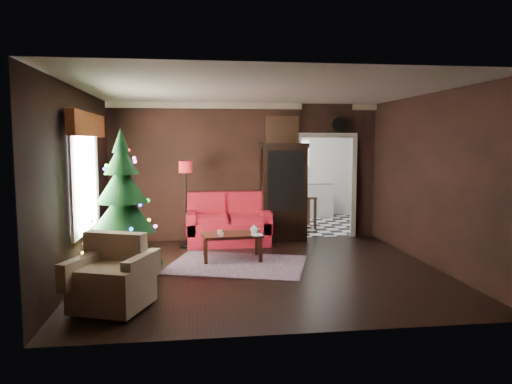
{
  "coord_description": "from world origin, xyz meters",
  "views": [
    {
      "loc": [
        -1.09,
        -7.25,
        2.01
      ],
      "look_at": [
        0.0,
        0.9,
        1.15
      ],
      "focal_mm": 33.53,
      "sensor_mm": 36.0,
      "label": 1
    }
  ],
  "objects": [
    {
      "name": "rug",
      "position": [
        -0.38,
        0.41,
        0.01
      ],
      "size": [
        2.54,
        2.16,
        0.01
      ],
      "primitive_type": "cube",
      "rotation": [
        0.0,
        0.0,
        -0.31
      ],
      "color": "#603A4C",
      "rests_on": "ground"
    },
    {
      "name": "painting",
      "position": [
        0.75,
        2.46,
        2.25
      ],
      "size": [
        0.62,
        0.05,
        0.52
      ],
      "primitive_type": "cube",
      "color": "tan",
      "rests_on": "wall_back"
    },
    {
      "name": "wall_right",
      "position": [
        2.75,
        0.0,
        1.4
      ],
      "size": [
        0.0,
        5.5,
        5.5
      ],
      "primitive_type": "plane",
      "rotation": [
        1.57,
        0.0,
        -1.57
      ],
      "color": "black",
      "rests_on": "ground"
    },
    {
      "name": "christmas_tree",
      "position": [
        -2.12,
        -0.07,
        1.05
      ],
      "size": [
        1.43,
        1.43,
        2.19
      ],
      "primitive_type": null,
      "rotation": [
        0.0,
        0.0,
        -0.3
      ],
      "color": "black",
      "rests_on": "ground"
    },
    {
      "name": "kitchen_table",
      "position": [
        1.4,
        3.7,
        0.38
      ],
      "size": [
        0.7,
        0.7,
        0.75
      ],
      "primitive_type": null,
      "color": "brown",
      "rests_on": "ground"
    },
    {
      "name": "kitchen_counter",
      "position": [
        1.7,
        5.2,
        0.45
      ],
      "size": [
        1.8,
        0.6,
        0.9
      ],
      "primitive_type": "cube",
      "color": "silver",
      "rests_on": "ground"
    },
    {
      "name": "wall_left",
      "position": [
        -2.75,
        0.0,
        1.4
      ],
      "size": [
        0.0,
        5.5,
        5.5
      ],
      "primitive_type": "plane",
      "rotation": [
        1.57,
        0.0,
        1.57
      ],
      "color": "black",
      "rests_on": "ground"
    },
    {
      "name": "loveseat",
      "position": [
        -0.4,
        2.05,
        0.5
      ],
      "size": [
        1.7,
        0.9,
        1.0
      ],
      "primitive_type": null,
      "color": "maroon",
      "rests_on": "ground"
    },
    {
      "name": "ceiling",
      "position": [
        0.0,
        0.0,
        2.8
      ],
      "size": [
        5.5,
        5.5,
        0.0
      ],
      "primitive_type": "plane",
      "rotation": [
        3.14,
        0.0,
        0.0
      ],
      "color": "white",
      "rests_on": "ground"
    },
    {
      "name": "wall_clock",
      "position": [
        1.95,
        2.45,
        2.38
      ],
      "size": [
        0.32,
        0.32,
        0.06
      ],
      "primitive_type": "cylinder",
      "color": "white",
      "rests_on": "wall_back"
    },
    {
      "name": "kitchen_window",
      "position": [
        1.7,
        5.45,
        1.7
      ],
      "size": [
        0.7,
        0.06,
        0.7
      ],
      "primitive_type": "cube",
      "color": "white",
      "rests_on": "ground"
    },
    {
      "name": "book",
      "position": [
        -0.12,
        0.53,
        0.58
      ],
      "size": [
        0.17,
        0.02,
        0.24
      ],
      "primitive_type": "imported",
      "rotation": [
        0.0,
        0.0,
        0.04
      ],
      "color": "tan",
      "rests_on": "coffee_table"
    },
    {
      "name": "cup_b",
      "position": [
        -0.63,
        0.55,
        0.49
      ],
      "size": [
        0.09,
        0.09,
        0.06
      ],
      "primitive_type": "cylinder",
      "rotation": [
        0.0,
        0.0,
        -0.23
      ],
      "color": "white",
      "rests_on": "coffee_table"
    },
    {
      "name": "floor",
      "position": [
        0.0,
        0.0,
        0.0
      ],
      "size": [
        5.5,
        5.5,
        0.0
      ],
      "primitive_type": "plane",
      "color": "black",
      "rests_on": "ground"
    },
    {
      "name": "floor_lamp",
      "position": [
        -1.22,
        1.87,
        0.83
      ],
      "size": [
        0.36,
        0.36,
        1.64
      ],
      "primitive_type": null,
      "rotation": [
        0.0,
        0.0,
        -0.4
      ],
      "color": "black",
      "rests_on": "ground"
    },
    {
      "name": "cup_a",
      "position": [
        -0.64,
        0.77,
        0.49
      ],
      "size": [
        0.1,
        0.1,
        0.07
      ],
      "primitive_type": "cylinder",
      "rotation": [
        0.0,
        0.0,
        0.4
      ],
      "color": "white",
      "rests_on": "coffee_table"
    },
    {
      "name": "coffee_table",
      "position": [
        -0.43,
        0.77,
        0.23
      ],
      "size": [
        1.05,
        0.7,
        0.45
      ],
      "primitive_type": null,
      "rotation": [
        0.0,
        0.0,
        0.11
      ],
      "color": "black",
      "rests_on": "rug"
    },
    {
      "name": "kitchen_floor",
      "position": [
        1.7,
        4.0,
        0.0
      ],
      "size": [
        3.0,
        3.0,
        0.0
      ],
      "primitive_type": "plane",
      "color": "white",
      "rests_on": "ground"
    },
    {
      "name": "teapot",
      "position": [
        -0.06,
        0.7,
        0.53
      ],
      "size": [
        0.17,
        0.17,
        0.14
      ],
      "primitive_type": null,
      "rotation": [
        0.0,
        0.0,
        -0.11
      ],
      "color": "white",
      "rests_on": "coffee_table"
    },
    {
      "name": "wall_front",
      "position": [
        0.0,
        -2.5,
        1.4
      ],
      "size": [
        5.5,
        0.0,
        5.5
      ],
      "primitive_type": "plane",
      "rotation": [
        -1.57,
        0.0,
        0.0
      ],
      "color": "black",
      "rests_on": "ground"
    },
    {
      "name": "valance",
      "position": [
        -2.63,
        0.2,
        2.27
      ],
      "size": [
        0.12,
        2.1,
        0.35
      ],
      "primitive_type": "cube",
      "color": "maroon",
      "rests_on": "wall_left"
    },
    {
      "name": "curio_cabinet",
      "position": [
        0.75,
        2.27,
        0.95
      ],
      "size": [
        0.9,
        0.45,
        1.9
      ],
      "primitive_type": null,
      "color": "black",
      "rests_on": "ground"
    },
    {
      "name": "left_window",
      "position": [
        -2.71,
        0.2,
        1.45
      ],
      "size": [
        0.05,
        1.6,
        1.4
      ],
      "primitive_type": "cube",
      "color": "white",
      "rests_on": "wall_left"
    },
    {
      "name": "wall_back",
      "position": [
        0.0,
        2.5,
        1.4
      ],
      "size": [
        5.5,
        0.0,
        5.5
      ],
      "primitive_type": "plane",
      "rotation": [
        1.57,
        0.0,
        0.0
      ],
      "color": "black",
      "rests_on": "ground"
    },
    {
      "name": "doorway",
      "position": [
        1.7,
        2.5,
        1.05
      ],
      "size": [
        1.1,
        0.1,
        2.1
      ],
      "primitive_type": null,
      "color": "#F4E6CE",
      "rests_on": "ground"
    },
    {
      "name": "armchair",
      "position": [
        -2.06,
        -1.49,
        0.46
      ],
      "size": [
        1.08,
        1.08,
        0.85
      ],
      "primitive_type": null,
      "rotation": [
        0.0,
        0.0,
        -0.37
      ],
      "color": "tan",
      "rests_on": "ground"
    }
  ]
}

